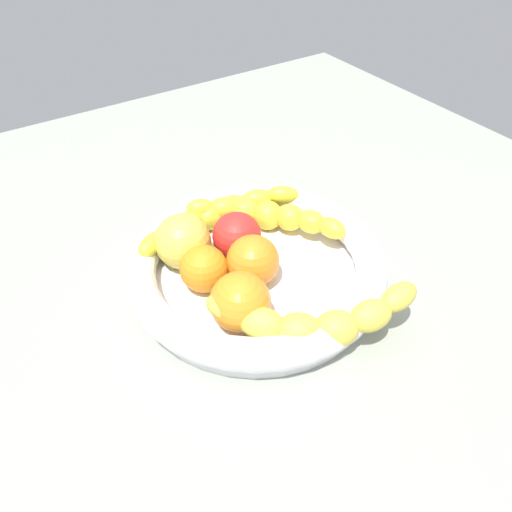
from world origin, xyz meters
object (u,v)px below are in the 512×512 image
fruit_bowl (256,267)px  banana_draped_left (267,215)px  apple_yellow (183,241)px  orange_front (253,261)px  tomato_red (239,235)px  banana_arching_top (213,216)px  orange_mid_left (204,269)px  orange_mid_right (240,302)px  banana_draped_right (316,320)px

fruit_bowl → banana_draped_left: size_ratio=1.83×
banana_draped_left → apple_yellow: apple_yellow is taller
orange_front → tomato_red: size_ratio=1.03×
banana_arching_top → orange_front: size_ratio=3.89×
fruit_bowl → orange_mid_left: 6.77cm
banana_draped_left → orange_mid_right: (-11.93, -12.41, 0.83)cm
fruit_bowl → orange_mid_left: bearing=165.8°
tomato_red → orange_mid_left: bearing=-157.0°
orange_mid_left → banana_arching_top: bearing=54.5°
fruit_bowl → orange_mid_left: orange_mid_left is taller
apple_yellow → banana_draped_left: bearing=-0.8°
orange_mid_right → apple_yellow: (-0.55, 12.58, 0.14)cm
orange_mid_left → orange_front: bearing=-23.5°
orange_mid_left → tomato_red: 7.28cm
banana_draped_left → tomato_red: (-5.72, -2.18, 0.55)cm
tomato_red → banana_arching_top: bearing=94.7°
apple_yellow → tomato_red: bearing=-19.2°
banana_draped_right → banana_arching_top: 22.52cm
banana_draped_right → tomato_red: 16.65cm
banana_arching_top → apple_yellow: size_ratio=3.53×
orange_front → fruit_bowl: bearing=38.1°
orange_mid_left → apple_yellow: 5.24cm
banana_draped_left → banana_draped_right: banana_draped_right is taller
banana_draped_left → tomato_red: bearing=-159.1°
fruit_bowl → orange_front: size_ratio=4.96×
orange_front → orange_mid_right: orange_mid_right is taller
banana_arching_top → orange_mid_right: bearing=-109.6°
banana_draped_left → banana_arching_top: 7.23cm
banana_draped_right → apple_yellow: (-6.02, 18.98, 0.50)cm
banana_arching_top → orange_mid_right: orange_mid_right is taller
fruit_bowl → banana_draped_right: size_ratio=1.47×
banana_draped_left → banana_draped_right: 19.89cm
banana_draped_left → orange_front: bearing=-133.6°
orange_mid_left → banana_draped_right: bearing=-66.6°
tomato_red → banana_draped_right: bearing=-92.5°
banana_draped_right → apple_yellow: size_ratio=3.05×
orange_mid_left → tomato_red: (6.70, 2.84, 0.23)cm
apple_yellow → orange_mid_right: bearing=-87.5°
banana_draped_right → banana_arching_top: (0.25, 22.52, -0.36)cm
banana_draped_left → banana_draped_right: bearing=-108.9°
orange_mid_left → banana_draped_left: bearing=22.0°
orange_mid_left → orange_mid_right: size_ratio=0.85×
banana_arching_top → apple_yellow: (-6.27, -3.53, 0.86)cm
banana_draped_right → orange_mid_right: size_ratio=3.17×
banana_draped_right → apple_yellow: bearing=107.6°
banana_draped_right → orange_mid_left: (-5.97, 13.79, -0.15)cm
fruit_bowl → orange_mid_left: size_ratio=5.52×
banana_draped_left → tomato_red: tomato_red is taller
orange_front → orange_mid_left: size_ratio=1.11×
orange_mid_left → apple_yellow: (-0.05, 5.19, 0.65)cm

